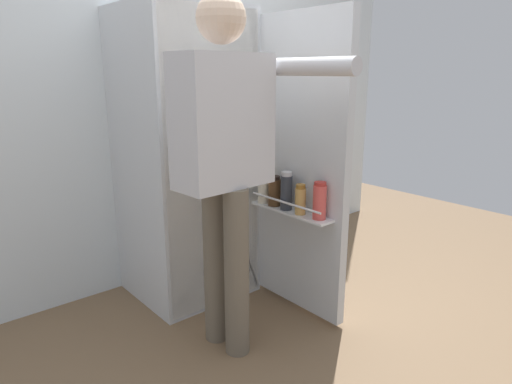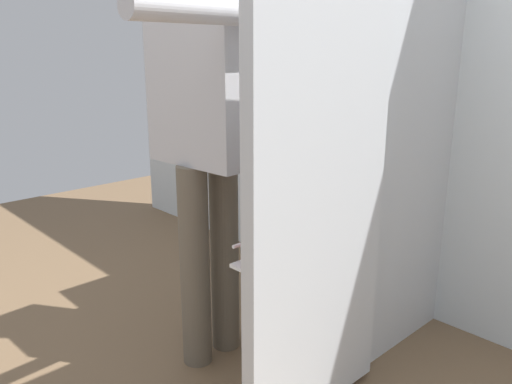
% 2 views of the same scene
% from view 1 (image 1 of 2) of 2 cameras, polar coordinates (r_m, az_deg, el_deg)
% --- Properties ---
extents(ground_plane, '(6.35, 6.35, 0.00)m').
position_cam_1_polar(ground_plane, '(2.60, -1.46, -16.30)').
color(ground_plane, brown).
extents(kitchen_wall, '(4.40, 0.10, 2.62)m').
position_cam_1_polar(kitchen_wall, '(3.00, -13.12, 13.84)').
color(kitchen_wall, silver).
rests_on(kitchen_wall, ground_plane).
extents(refrigerator, '(0.71, 1.25, 1.70)m').
position_cam_1_polar(refrigerator, '(2.70, -7.91, 4.14)').
color(refrigerator, silver).
rests_on(refrigerator, ground_plane).
extents(person, '(0.58, 0.76, 1.68)m').
position_cam_1_polar(person, '(2.07, -3.93, 5.62)').
color(person, '#665B4C').
rests_on(person, ground_plane).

